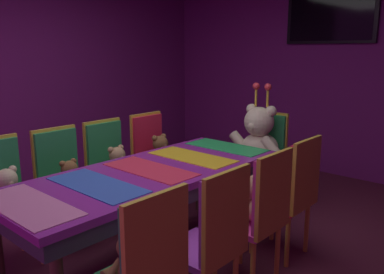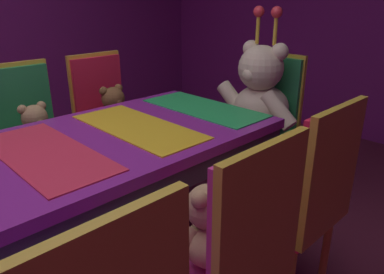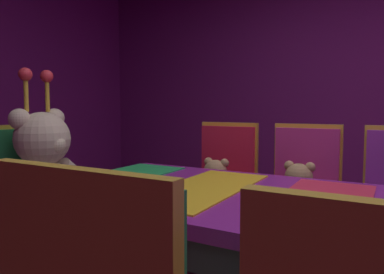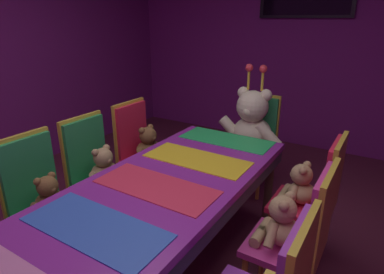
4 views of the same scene
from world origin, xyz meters
name	(u,v)px [view 2 (image 2 of 4)]	position (x,y,z in m)	size (l,w,h in m)	color
banquet_table	(48,172)	(0.00, 0.00, 0.65)	(0.90, 2.27, 0.75)	purple
chair_left_2	(27,125)	(-0.85, 0.24, 0.60)	(0.42, 0.41, 0.98)	#268C4C
teddy_left_2	(37,132)	(-0.71, 0.24, 0.59)	(0.25, 0.33, 0.31)	tan
chair_left_3	(103,108)	(-0.86, 0.80, 0.60)	(0.42, 0.41, 0.98)	red
teddy_left_3	(115,112)	(-0.71, 0.80, 0.60)	(0.27, 0.34, 0.32)	brown
chair_right_2	(239,248)	(0.86, 0.25, 0.60)	(0.42, 0.41, 0.98)	#CC338C
teddy_right_2	(206,229)	(0.71, 0.25, 0.59)	(0.26, 0.34, 0.32)	tan
chair_right_3	(311,190)	(0.83, 0.76, 0.60)	(0.42, 0.41, 0.98)	red
teddy_right_3	(281,180)	(0.68, 0.76, 0.59)	(0.25, 0.32, 0.31)	tan
throne_chair	(271,108)	(0.00, 1.68, 0.60)	(0.41, 0.42, 0.98)	#268C4C
king_teddy_bear	(258,94)	(0.00, 1.51, 0.73)	(0.66, 0.51, 0.85)	beige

